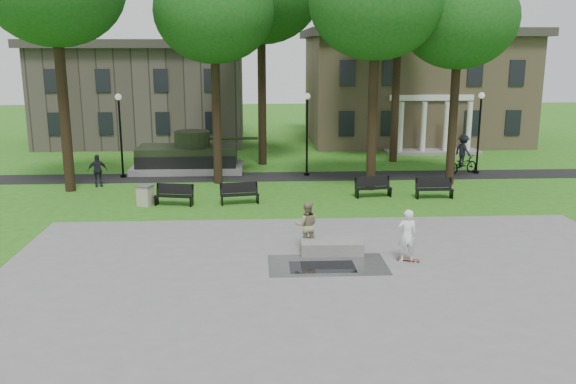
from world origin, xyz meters
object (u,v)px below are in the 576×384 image
park_bench_0 (174,194)px  skateboarder (407,236)px  cyclist (463,158)px  trash_bin (145,195)px  friend_watching (307,225)px  concrete_block (332,247)px

park_bench_0 → skateboarder: bearing=-31.6°
skateboarder → cyclist: size_ratio=0.80×
cyclist → trash_bin: cyclist is taller
cyclist → friend_watching: bearing=118.0°
skateboarder → trash_bin: skateboarder is taller
skateboarder → friend_watching: bearing=-26.3°
skateboarder → cyclist: 16.41m
friend_watching → cyclist: 16.80m
friend_watching → park_bench_0: size_ratio=0.95×
cyclist → trash_bin: size_ratio=2.40×
friend_watching → park_bench_0: bearing=-48.0°
park_bench_0 → concrete_block: bearing=-37.0°
concrete_block → cyclist: 16.76m
park_bench_0 → trash_bin: park_bench_0 is taller
concrete_block → trash_bin: size_ratio=2.29×
skateboarder → friend_watching: skateboarder is taller
skateboarder → trash_bin: bearing=-40.2°
skateboarder → trash_bin: size_ratio=1.91×
concrete_block → friend_watching: bearing=147.5°
friend_watching → cyclist: bearing=-125.6°
trash_bin → concrete_block: bearing=-43.1°
park_bench_0 → trash_bin: bearing=-170.3°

